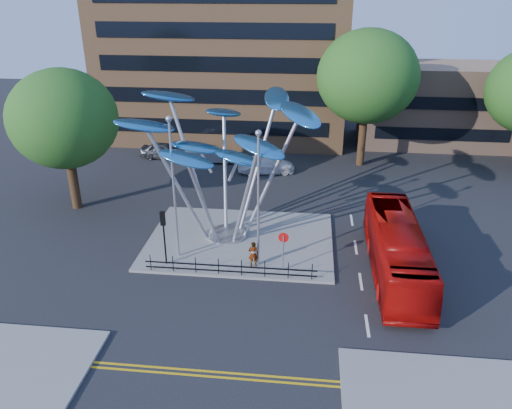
# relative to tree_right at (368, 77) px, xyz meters

# --- Properties ---
(ground) EXTENTS (120.00, 120.00, 0.00)m
(ground) POSITION_rel_tree_right_xyz_m (-8.00, -22.00, -8.04)
(ground) COLOR black
(ground) RESTS_ON ground
(traffic_island) EXTENTS (12.00, 9.00, 0.15)m
(traffic_island) POSITION_rel_tree_right_xyz_m (-9.00, -16.00, -7.96)
(traffic_island) COLOR slate
(traffic_island) RESTS_ON ground
(double_yellow_near) EXTENTS (40.00, 0.12, 0.01)m
(double_yellow_near) POSITION_rel_tree_right_xyz_m (-8.00, -28.00, -8.03)
(double_yellow_near) COLOR gold
(double_yellow_near) RESTS_ON ground
(double_yellow_far) EXTENTS (40.00, 0.12, 0.01)m
(double_yellow_far) POSITION_rel_tree_right_xyz_m (-8.00, -28.30, -8.03)
(double_yellow_far) COLOR gold
(double_yellow_far) RESTS_ON ground
(low_building_near) EXTENTS (15.00, 8.00, 8.00)m
(low_building_near) POSITION_rel_tree_right_xyz_m (8.00, 8.00, -4.04)
(low_building_near) COLOR #A2795F
(low_building_near) RESTS_ON ground
(tree_right) EXTENTS (8.80, 8.80, 12.11)m
(tree_right) POSITION_rel_tree_right_xyz_m (0.00, 0.00, 0.00)
(tree_right) COLOR black
(tree_right) RESTS_ON ground
(tree_left) EXTENTS (7.60, 7.60, 10.32)m
(tree_left) POSITION_rel_tree_right_xyz_m (-22.00, -12.00, -1.24)
(tree_left) COLOR black
(tree_left) RESTS_ON ground
(leaf_sculpture) EXTENTS (12.72, 9.54, 9.51)m
(leaf_sculpture) POSITION_rel_tree_right_xyz_m (-10.07, -15.32, -1.16)
(leaf_sculpture) COLOR #9EA0A5
(leaf_sculpture) RESTS_ON traffic_island
(street_lamp_left) EXTENTS (0.36, 0.36, 8.80)m
(street_lamp_left) POSITION_rel_tree_right_xyz_m (-12.50, -18.50, -2.68)
(street_lamp_left) COLOR #9EA0A5
(street_lamp_left) RESTS_ON traffic_island
(street_lamp_right) EXTENTS (0.36, 0.36, 8.30)m
(street_lamp_right) POSITION_rel_tree_right_xyz_m (-7.50, -19.00, -2.94)
(street_lamp_right) COLOR #9EA0A5
(street_lamp_right) RESTS_ON traffic_island
(traffic_light_island) EXTENTS (0.28, 0.18, 3.42)m
(traffic_light_island) POSITION_rel_tree_right_xyz_m (-13.00, -19.50, -5.42)
(traffic_light_island) COLOR black
(traffic_light_island) RESTS_ON traffic_island
(no_entry_sign_island) EXTENTS (0.60, 0.10, 2.45)m
(no_entry_sign_island) POSITION_rel_tree_right_xyz_m (-6.00, -19.48, -6.22)
(no_entry_sign_island) COLOR #9EA0A5
(no_entry_sign_island) RESTS_ON traffic_island
(pedestrian_railing_front) EXTENTS (10.00, 0.06, 1.00)m
(pedestrian_railing_front) POSITION_rel_tree_right_xyz_m (-9.00, -20.30, -7.48)
(pedestrian_railing_front) COLOR black
(pedestrian_railing_front) RESTS_ON traffic_island
(red_bus) EXTENTS (2.63, 11.20, 3.12)m
(red_bus) POSITION_rel_tree_right_xyz_m (0.50, -18.79, -6.48)
(red_bus) COLOR #A50907
(red_bus) RESTS_ON ground
(pedestrian) EXTENTS (0.64, 0.47, 1.61)m
(pedestrian) POSITION_rel_tree_right_xyz_m (-7.78, -19.21, -7.08)
(pedestrian) COLOR gray
(pedestrian) RESTS_ON traffic_island
(parked_car_left) EXTENTS (4.59, 2.14, 1.52)m
(parked_car_left) POSITION_rel_tree_right_xyz_m (-18.58, -0.20, -7.28)
(parked_car_left) COLOR #46494F
(parked_car_left) RESTS_ON ground
(parked_car_mid) EXTENTS (4.63, 1.98, 1.48)m
(parked_car_mid) POSITION_rel_tree_right_xyz_m (-13.77, -0.85, -7.30)
(parked_car_mid) COLOR #929499
(parked_car_mid) RESTS_ON ground
(parked_car_right) EXTENTS (5.30, 2.88, 1.46)m
(parked_car_right) POSITION_rel_tree_right_xyz_m (-8.49, -2.99, -7.31)
(parked_car_right) COLOR silver
(parked_car_right) RESTS_ON ground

